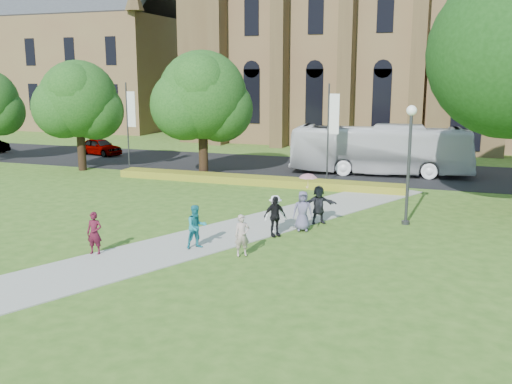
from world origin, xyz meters
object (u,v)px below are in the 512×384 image
at_px(streetlamp, 409,151).
at_px(pedestrian_0, 94,233).
at_px(car_0, 100,147).
at_px(tour_coach, 380,150).

relative_size(streetlamp, pedestrian_0, 3.32).
height_order(streetlamp, car_0, streetlamp).
relative_size(streetlamp, car_0, 1.29).
height_order(car_0, pedestrian_0, pedestrian_0).
relative_size(tour_coach, car_0, 2.91).
height_order(tour_coach, car_0, tour_coach).
bearing_deg(streetlamp, tour_coach, 102.63).
relative_size(car_0, pedestrian_0, 2.57).
height_order(tour_coach, pedestrian_0, tour_coach).
bearing_deg(tour_coach, car_0, 79.72).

